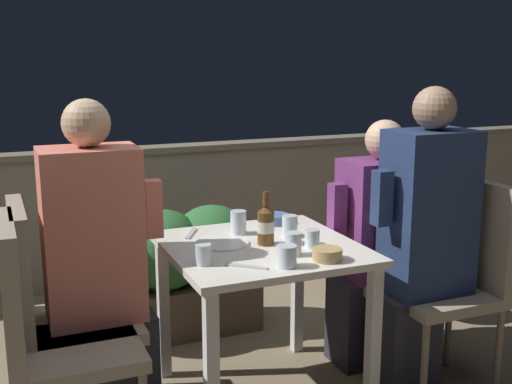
% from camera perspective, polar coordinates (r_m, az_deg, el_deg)
% --- Properties ---
extents(parapet_wall, '(9.00, 0.18, 0.91)m').
position_cam_1_polar(parapet_wall, '(4.43, -8.44, -1.72)').
color(parapet_wall, gray).
rests_on(parapet_wall, ground_plane).
extents(dining_table, '(0.80, 0.80, 0.71)m').
position_cam_1_polar(dining_table, '(2.79, 0.48, -6.84)').
color(dining_table, silver).
rests_on(dining_table, ground_plane).
extents(planter_hedge, '(1.03, 0.47, 0.70)m').
position_cam_1_polar(planter_hedge, '(3.53, -8.29, -6.54)').
color(planter_hedge, brown).
rests_on(planter_hedge, ground_plane).
extents(chair_left_near, '(0.48, 0.47, 0.94)m').
position_cam_1_polar(chair_left_near, '(2.50, -18.45, -11.00)').
color(chair_left_near, gray).
rests_on(chair_left_near, ground_plane).
extents(chair_left_far, '(0.48, 0.47, 0.94)m').
position_cam_1_polar(chair_left_far, '(2.72, -17.88, -9.09)').
color(chair_left_far, gray).
rests_on(chair_left_far, ground_plane).
extents(person_coral_top, '(0.48, 0.26, 1.34)m').
position_cam_1_polar(person_coral_top, '(2.70, -13.60, -6.15)').
color(person_coral_top, '#282833').
rests_on(person_coral_top, ground_plane).
extents(chair_right_near, '(0.48, 0.47, 0.94)m').
position_cam_1_polar(chair_right_near, '(3.15, 17.43, -6.14)').
color(chair_right_near, gray).
rests_on(chair_right_near, ground_plane).
extents(person_navy_jumper, '(0.47, 0.26, 1.38)m').
position_cam_1_polar(person_navy_jumper, '(2.98, 14.52, -4.09)').
color(person_navy_jumper, '#282833').
rests_on(person_navy_jumper, ground_plane).
extents(chair_right_far, '(0.48, 0.47, 0.94)m').
position_cam_1_polar(chair_right_far, '(3.32, 13.59, -4.97)').
color(chair_right_far, gray).
rests_on(chair_right_far, ground_plane).
extents(person_purple_stripe, '(0.48, 0.26, 1.21)m').
position_cam_1_polar(person_purple_stripe, '(3.19, 10.52, -4.50)').
color(person_purple_stripe, '#282833').
rests_on(person_purple_stripe, ground_plane).
extents(beer_bottle, '(0.07, 0.07, 0.23)m').
position_cam_1_polar(beer_bottle, '(2.74, 0.90, -2.91)').
color(beer_bottle, brown).
rests_on(beer_bottle, dining_table).
extents(plate_0, '(0.23, 0.23, 0.01)m').
position_cam_1_polar(plate_0, '(2.77, -3.03, -4.57)').
color(plate_0, white).
rests_on(plate_0, dining_table).
extents(bowl_0, '(0.14, 0.14, 0.05)m').
position_cam_1_polar(bowl_0, '(3.10, 1.67, -2.34)').
color(bowl_0, '#4C709E').
rests_on(bowl_0, dining_table).
extents(bowl_1, '(0.12, 0.12, 0.05)m').
position_cam_1_polar(bowl_1, '(2.56, 6.36, -5.45)').
color(bowl_1, tan).
rests_on(bowl_1, dining_table).
extents(glass_cup_0, '(0.07, 0.07, 0.10)m').
position_cam_1_polar(glass_cup_0, '(2.61, 3.31, -4.63)').
color(glass_cup_0, silver).
rests_on(glass_cup_0, dining_table).
extents(glass_cup_1, '(0.07, 0.07, 0.10)m').
position_cam_1_polar(glass_cup_1, '(2.87, 3.02, -3.03)').
color(glass_cup_1, silver).
rests_on(glass_cup_1, dining_table).
extents(glass_cup_2, '(0.08, 0.08, 0.09)m').
position_cam_1_polar(glass_cup_2, '(2.47, 2.73, -5.72)').
color(glass_cup_2, silver).
rests_on(glass_cup_2, dining_table).
extents(glass_cup_3, '(0.07, 0.07, 0.11)m').
position_cam_1_polar(glass_cup_3, '(2.91, -1.58, -2.71)').
color(glass_cup_3, silver).
rests_on(glass_cup_3, dining_table).
extents(glass_cup_4, '(0.06, 0.06, 0.08)m').
position_cam_1_polar(glass_cup_4, '(2.72, 5.01, -4.14)').
color(glass_cup_4, silver).
rests_on(glass_cup_4, dining_table).
extents(glass_cup_5, '(0.06, 0.06, 0.08)m').
position_cam_1_polar(glass_cup_5, '(2.50, -4.70, -5.56)').
color(glass_cup_5, silver).
rests_on(glass_cup_5, dining_table).
extents(fork_0, '(0.14, 0.13, 0.01)m').
position_cam_1_polar(fork_0, '(2.47, -0.87, -6.62)').
color(fork_0, silver).
rests_on(fork_0, dining_table).
extents(fork_1, '(0.10, 0.16, 0.01)m').
position_cam_1_polar(fork_1, '(2.93, -5.79, -3.68)').
color(fork_1, silver).
rests_on(fork_1, dining_table).
extents(potted_plant, '(0.31, 0.31, 0.66)m').
position_cam_1_polar(potted_plant, '(3.78, 12.09, -5.17)').
color(potted_plant, '#B2A899').
rests_on(potted_plant, ground_plane).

